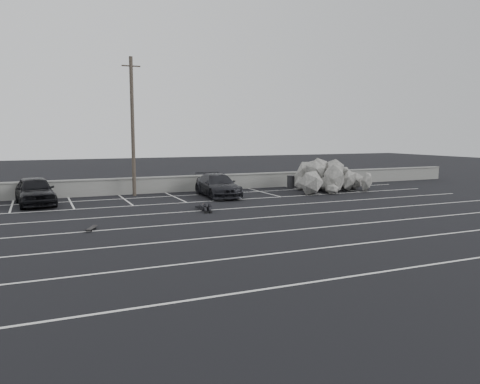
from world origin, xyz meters
name	(u,v)px	position (x,y,z in m)	size (l,w,h in m)	color
ground	(232,236)	(0.00, 0.00, 0.00)	(120.00, 120.00, 0.00)	black
seawall	(149,185)	(0.00, 14.00, 0.55)	(50.00, 0.45, 1.06)	gray
stall_lines	(194,217)	(-0.08, 4.41, 0.00)	(36.00, 20.05, 0.01)	silver
car_left	(35,191)	(-6.82, 11.48, 0.78)	(1.83, 4.55, 1.55)	black
car_right	(218,185)	(3.51, 10.73, 0.69)	(1.94, 4.77, 1.38)	black
utility_pole	(133,126)	(-1.13, 13.20, 4.30)	(1.13, 0.23, 8.49)	#4C4238
trash_bin	(291,182)	(9.93, 12.94, 0.45)	(0.62, 0.62, 0.89)	#262628
riprap_pile	(329,182)	(11.54, 10.51, 0.58)	(6.01, 4.70, 1.56)	gray
person	(205,205)	(1.09, 6.27, 0.23)	(1.30, 2.43, 0.46)	black
skateboard	(91,228)	(-4.79, 3.20, 0.08)	(0.52, 0.81, 0.10)	black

